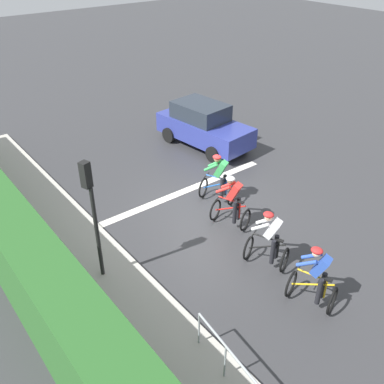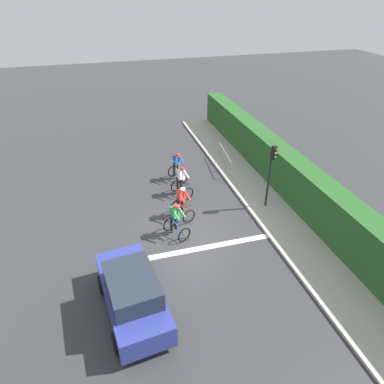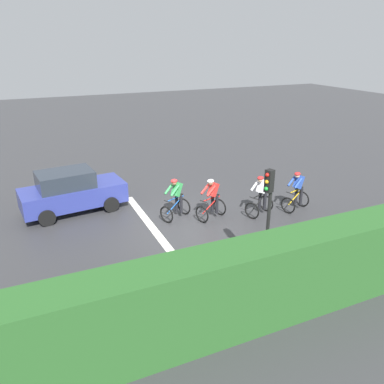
{
  "view_description": "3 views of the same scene",
  "coord_description": "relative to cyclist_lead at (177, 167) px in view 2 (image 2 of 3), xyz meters",
  "views": [
    {
      "loc": [
        7.47,
        8.86,
        7.73
      ],
      "look_at": [
        0.68,
        0.19,
        0.94
      ],
      "focal_mm": 40.09,
      "sensor_mm": 36.0,
      "label": 1
    },
    {
      "loc": [
        -3.27,
        -11.88,
        9.6
      ],
      "look_at": [
        0.67,
        1.94,
        0.85
      ],
      "focal_mm": 32.37,
      "sensor_mm": 36.0,
      "label": 2
    },
    {
      "loc": [
        12.32,
        -5.17,
        6.57
      ],
      "look_at": [
        0.06,
        0.32,
        1.29
      ],
      "focal_mm": 35.96,
      "sensor_mm": 36.0,
      "label": 3
    }
  ],
  "objects": [
    {
      "name": "ground_plane",
      "position": [
        -0.64,
        -4.8,
        -0.8
      ],
      "size": [
        80.0,
        80.0,
        0.0
      ],
      "primitive_type": "plane",
      "color": "#333335"
    },
    {
      "name": "sidewalk_kerb",
      "position": [
        3.98,
        -2.8,
        -0.74
      ],
      "size": [
        2.8,
        23.25,
        0.12
      ],
      "primitive_type": "cube",
      "color": "#ADA89E",
      "rests_on": "ground"
    },
    {
      "name": "stone_wall_low",
      "position": [
        4.88,
        -2.8,
        -0.47
      ],
      "size": [
        0.44,
        23.25,
        0.66
      ],
      "primitive_type": "cube",
      "color": "tan",
      "rests_on": "ground"
    },
    {
      "name": "hedge_wall",
      "position": [
        5.18,
        -2.8,
        0.3
      ],
      "size": [
        1.1,
        23.25,
        2.2
      ],
      "primitive_type": "cube",
      "color": "#265623",
      "rests_on": "ground"
    },
    {
      "name": "road_marking_stop_line",
      "position": [
        -0.64,
        -6.02,
        -0.79
      ],
      "size": [
        7.0,
        0.3,
        0.01
      ],
      "primitive_type": "cube",
      "color": "silver",
      "rests_on": "ground"
    },
    {
      "name": "cyclist_lead",
      "position": [
        0.0,
        0.0,
        0.0
      ],
      "size": [
        0.98,
        1.24,
        1.66
      ],
      "color": "black",
      "rests_on": "ground"
    },
    {
      "name": "cyclist_second",
      "position": [
        -0.19,
        -1.65,
        0.0
      ],
      "size": [
        1.05,
        1.26,
        1.66
      ],
      "color": "black",
      "rests_on": "ground"
    },
    {
      "name": "cyclist_mid",
      "position": [
        -0.66,
        -3.59,
        0.0
      ],
      "size": [
        1.01,
        1.25,
        1.66
      ],
      "color": "black",
      "rests_on": "ground"
    },
    {
      "name": "cyclist_fourth",
      "position": [
        -1.26,
        -4.86,
        0.0
      ],
      "size": [
        1.08,
        1.27,
        1.66
      ],
      "color": "black",
      "rests_on": "ground"
    },
    {
      "name": "car_navy",
      "position": [
        -3.61,
        -8.5,
        0.08
      ],
      "size": [
        2.23,
        4.27,
        1.76
      ],
      "color": "navy",
      "rests_on": "ground"
    },
    {
      "name": "traffic_light_near_crossing",
      "position": [
        3.53,
        -3.98,
        1.43
      ],
      "size": [
        0.25,
        0.31,
        3.34
      ],
      "color": "black",
      "rests_on": "ground"
    },
    {
      "name": "pedestrian_railing_kerbside",
      "position": [
        3.08,
        0.71,
        -0.03
      ],
      "size": [
        0.37,
        2.86,
        1.03
      ],
      "color": "#999EA3",
      "rests_on": "ground"
    }
  ]
}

